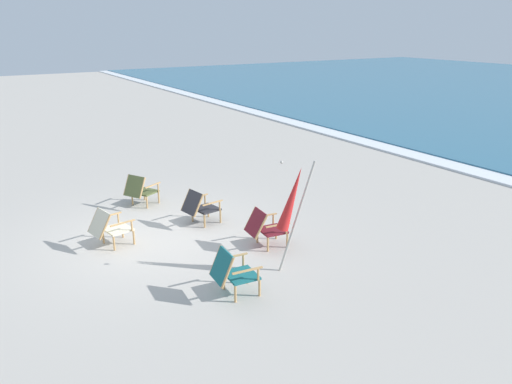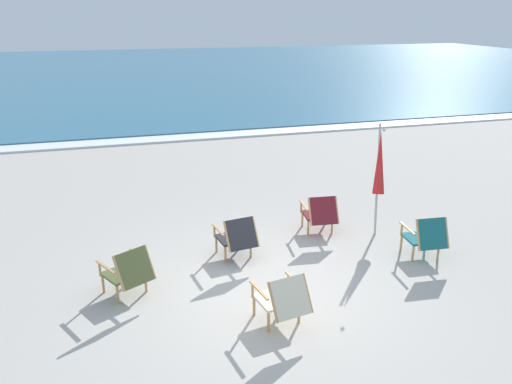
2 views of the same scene
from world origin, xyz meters
The scene contains 9 objects.
ground_plane centered at (0.00, 0.00, 0.00)m, with size 80.00×80.00×0.00m, color #B2AAA0.
sea centered at (0.00, 30.30, 0.05)m, with size 80.00×40.00×0.10m, color #2D6684.
surf_band centered at (0.00, 10.00, 0.03)m, with size 80.00×1.10×0.06m, color white.
beach_chair_front_right centered at (-0.25, 1.09, 0.42)m, with size 0.68×0.83×0.79m.
beach_chair_mid_center centered at (2.82, 0.21, 0.43)m, with size 0.64×0.76×0.80m.
beach_chair_front_left centered at (-2.06, 0.37, 0.43)m, with size 0.85×0.91×0.80m.
beach_chair_back_right centered at (-0.12, -0.94, 0.42)m, with size 0.70×0.86×0.78m.
beach_chair_far_center centered at (1.51, 1.67, 0.42)m, with size 0.65×0.81×0.78m.
umbrella_furled_red centered at (2.59, 1.53, 1.34)m, with size 0.41×0.67×2.05m.
Camera 2 is at (-2.02, -6.35, 4.01)m, focal length 35.00 mm.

